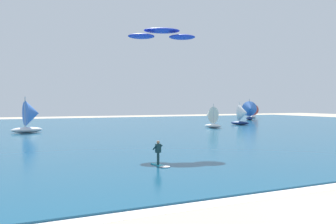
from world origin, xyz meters
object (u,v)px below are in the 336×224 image
at_px(kite, 162,34).
at_px(sailboat_heeled_over, 253,111).
at_px(kitesurfer, 159,157).
at_px(sailboat_leading, 31,116).
at_px(sailboat_far_left, 250,110).
at_px(sailboat_near_shore, 243,115).
at_px(sailboat_mid_left, 211,117).

xyz_separation_m(kite, sailboat_heeled_over, (52.54, 53.09, -8.30)).
bearing_deg(kite, kitesurfer, -115.38).
xyz_separation_m(kite, sailboat_leading, (-9.04, 25.55, -7.95)).
bearing_deg(sailboat_far_left, kitesurfer, -133.14).
relative_size(kitesurfer, sailboat_heeled_over, 0.45).
bearing_deg(kite, sailboat_leading, 109.49).
bearing_deg(kitesurfer, sailboat_leading, 100.02).
height_order(kite, sailboat_heeled_over, kite).
bearing_deg(sailboat_leading, kitesurfer, -79.98).
distance_m(sailboat_far_left, sailboat_leading, 55.57).
xyz_separation_m(kitesurfer, sailboat_near_shore, (32.99, 34.61, 1.40)).
bearing_deg(sailboat_mid_left, kitesurfer, -127.18).
relative_size(sailboat_near_shore, sailboat_mid_left, 1.07).
height_order(kitesurfer, kite, kite).
bearing_deg(sailboat_mid_left, sailboat_far_left, 39.51).
relative_size(kite, sailboat_leading, 1.22).
distance_m(sailboat_heeled_over, sailboat_near_shore, 34.20).
bearing_deg(sailboat_mid_left, sailboat_leading, 175.80).
bearing_deg(sailboat_far_left, sailboat_mid_left, -140.49).
bearing_deg(sailboat_mid_left, sailboat_heeled_over, 42.12).
relative_size(kitesurfer, sailboat_near_shore, 0.46).
distance_m(kitesurfer, kite, 12.39).
bearing_deg(kitesurfer, sailboat_mid_left, 52.82).
relative_size(sailboat_mid_left, sailboat_leading, 0.79).
bearing_deg(sailboat_far_left, sailboat_leading, -161.53).
xyz_separation_m(kitesurfer, sailboat_leading, (-5.74, 32.51, 1.76)).
xyz_separation_m(kitesurfer, kite, (3.30, 6.96, 9.71)).
height_order(sailboat_heeled_over, sailboat_leading, sailboat_leading).
bearing_deg(kite, sailboat_mid_left, 49.88).
height_order(sailboat_far_left, sailboat_mid_left, sailboat_far_left).
distance_m(kitesurfer, sailboat_near_shore, 47.83).
distance_m(sailboat_heeled_over, sailboat_far_left, 13.33).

